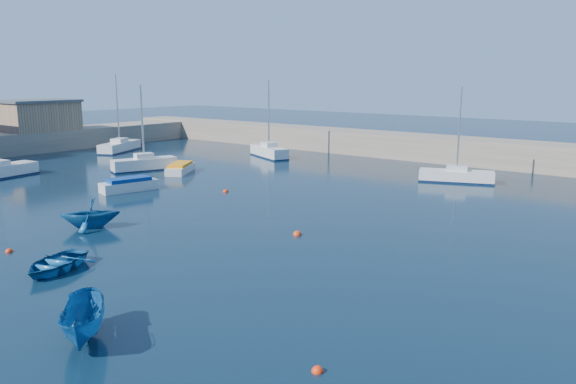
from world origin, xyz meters
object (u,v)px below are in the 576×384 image
Objects in this scene: dinghy_right at (84,321)px; sailboat_5 at (269,151)px; motorboat_2 at (180,168)px; dinghy_left at (90,213)px; sailboat_3 at (144,164)px; sailboat_4 at (120,146)px; dinghy_center at (55,263)px; brick_shed_a at (39,116)px; motorboat_1 at (129,185)px; sailboat_6 at (456,176)px.

sailboat_5 is at bearing 70.89° from dinghy_right.
dinghy_left is (10.89, -16.29, 0.46)m from motorboat_2.
sailboat_3 is 3.89m from motorboat_2.
sailboat_4 is 2.49× the size of dinghy_center.
sailboat_5 is 2.32× the size of dinghy_right.
brick_shed_a reaches higher than dinghy_left.
motorboat_1 is at bearing -59.43° from sailboat_4.
brick_shed_a is at bearing 101.78° from dinghy_right.
sailboat_4 is 43.21m from dinghy_center.
dinghy_right is at bearing -26.69° from brick_shed_a.
motorboat_2 is 19.60m from dinghy_left.
sailboat_3 is (22.21, -1.58, -3.44)m from brick_shed_a.
sailboat_3 is at bearing -4.06° from brick_shed_a.
sailboat_5 is 31.30m from dinghy_left.
sailboat_5 is at bearing 92.52° from dinghy_center.
dinghy_center is at bearing -27.39° from brick_shed_a.
dinghy_center is 8.00m from dinghy_right.
sailboat_6 reaches higher than motorboat_2.
dinghy_left is at bearing -63.70° from sailboat_4.
dinghy_right is (20.27, -16.46, 0.20)m from motorboat_1.
motorboat_2 is at bearing 162.22° from dinghy_left.
sailboat_5 is 12.99m from motorboat_2.
sailboat_5 reaches higher than dinghy_center.
motorboat_2 is (25.88, -0.29, -3.66)m from brick_shed_a.
sailboat_6 is at bearing 46.46° from sailboat_3.
sailboat_3 is at bearing 166.92° from motorboat_2.
dinghy_right is (23.90, -37.63, 0.03)m from sailboat_5.
sailboat_4 is 1.08× the size of sailboat_5.
sailboat_4 is at bearing 160.01° from motorboat_1.
motorboat_2 is at bearing -155.21° from sailboat_5.
sailboat_6 reaches higher than brick_shed_a.
sailboat_5 is at bearing 113.15° from motorboat_1.
dinghy_left reaches higher than motorboat_1.
dinghy_center is (33.66, -27.10, -0.25)m from sailboat_4.
sailboat_6 reaches higher than dinghy_center.
motorboat_2 is at bearing 126.23° from motorboat_1.
sailboat_5 is at bearing 58.38° from motorboat_2.
sailboat_3 is 0.96× the size of sailboat_5.
brick_shed_a reaches higher than dinghy_right.
dinghy_left is (-11.16, -27.81, 0.34)m from sailboat_6.
sailboat_6 is at bearing -17.34° from sailboat_4.
sailboat_3 is 1.76× the size of motorboat_1.
sailboat_3 is at bearing 95.34° from sailboat_6.
dinghy_right is (12.82, -8.36, -0.19)m from dinghy_left.
motorboat_1 is 1.36× the size of dinghy_left.
sailboat_5 reaches higher than sailboat_3.
motorboat_1 is 0.99× the size of motorboat_2.
motorboat_2 is at bearing 82.36° from dinghy_right.
dinghy_right is at bearing -123.60° from sailboat_5.
dinghy_left reaches higher than motorboat_2.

